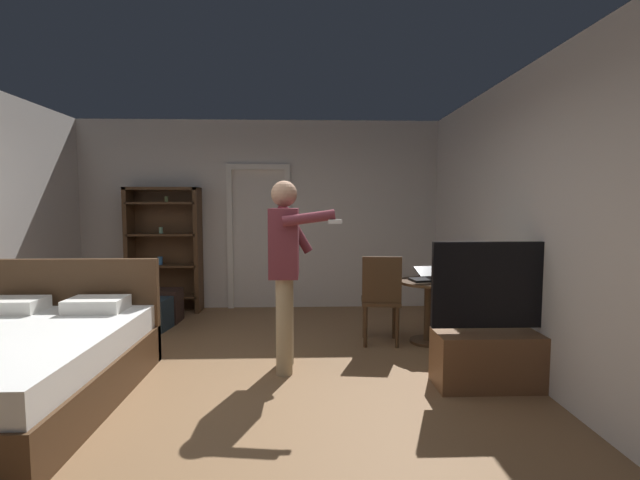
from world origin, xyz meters
The scene contains 14 objects.
ground_plane centered at (0.00, 0.00, 0.00)m, with size 6.83×6.83×0.00m, color olive.
wall_back centered at (0.00, 3.17, 1.39)m, with size 5.50×0.12×2.77m, color silver.
wall_right centered at (2.69, 0.00, 1.39)m, with size 0.12×6.45×2.77m, color silver.
doorway_frame centered at (-0.02, 3.09, 1.22)m, with size 0.93×0.08×2.13m.
bed centered at (-1.63, -0.06, 0.30)m, with size 1.69×2.09×1.02m.
bookshelf centered at (-1.36, 2.94, 0.97)m, with size 1.03×0.32×1.79m.
tv_flatscreen centered at (2.33, 0.15, 0.36)m, with size 1.24×0.40×1.24m.
side_table centered at (2.03, 1.35, 0.47)m, with size 0.64×0.64×0.70m.
laptop centered at (2.00, 1.31, 0.75)m, with size 0.37×0.38×0.17m.
bottle_on_table centered at (2.17, 1.27, 0.82)m, with size 0.06×0.06×0.29m.
wooden_chair centered at (1.49, 1.29, 0.54)m, with size 0.46×0.46×0.99m.
person_blue_shirt centered at (0.48, 0.61, 1.03)m, with size 0.64×0.61×1.76m.
suitcase_dark centered at (-1.29, 1.98, 0.19)m, with size 0.53×0.34×0.39m, color #1E2D38.
suitcase_small centered at (-1.24, 2.32, 0.22)m, with size 0.51×0.36×0.43m, color black.
Camera 1 is at (0.66, -3.43, 1.55)m, focal length 24.67 mm.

